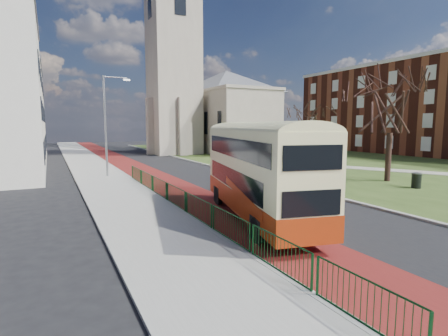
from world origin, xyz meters
TOP-DOWN VIEW (x-y plane):
  - ground at (0.00, 0.00)m, footprint 160.00×160.00m
  - road_carriageway at (1.50, 20.00)m, footprint 9.00×120.00m
  - bus_lane at (-1.20, 20.00)m, footprint 3.40×120.00m
  - pavement_west at (-5.00, 20.00)m, footprint 4.00×120.00m
  - kerb_west at (-3.00, 20.00)m, footprint 0.25×120.00m
  - kerb_east at (6.10, 22.00)m, footprint 0.25×80.00m
  - grass_green at (26.00, 22.00)m, footprint 40.00×80.00m
  - footpath at (20.00, 10.00)m, footprint 18.84×32.82m
  - pedestrian_railing at (-2.95, 4.00)m, footprint 0.07×24.00m
  - gothic_church at (12.56, 38.00)m, footprint 16.38×18.00m
  - brick_terrace at (40.00, 20.00)m, footprint 10.30×44.30m
  - streetlamp at (-4.35, 18.00)m, footprint 2.13×0.18m
  - bus at (-0.34, 1.71)m, footprint 4.50×10.30m
  - winter_tree_near at (14.12, 6.40)m, footprint 7.85×7.85m
  - winter_tree_far at (22.47, 25.36)m, footprint 6.87×6.87m
  - litter_bin at (13.22, 3.43)m, footprint 0.72×0.72m

SIDE VIEW (x-z plane):
  - ground at x=0.00m, z-range 0.00..0.00m
  - road_carriageway at x=1.50m, z-range 0.00..0.01m
  - bus_lane at x=-1.20m, z-range 0.00..0.01m
  - grass_green at x=26.00m, z-range 0.00..0.04m
  - footpath at x=20.00m, z-range 0.04..0.07m
  - pavement_west at x=-5.00m, z-range 0.00..0.12m
  - kerb_west at x=-3.00m, z-range 0.00..0.13m
  - kerb_east at x=6.10m, z-range 0.00..0.13m
  - pedestrian_railing at x=-2.95m, z-range -0.01..1.11m
  - litter_bin at x=13.22m, z-range 0.04..1.08m
  - bus at x=-0.34m, z-range 0.30..4.49m
  - streetlamp at x=-4.35m, z-range 0.59..8.59m
  - winter_tree_far at x=22.47m, z-range 1.51..9.12m
  - winter_tree_near at x=14.12m, z-range 1.84..11.15m
  - brick_terrace at x=40.00m, z-range 0.01..13.51m
  - gothic_church at x=12.56m, z-range -6.87..33.13m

